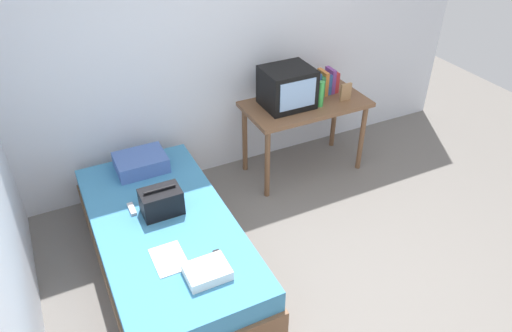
% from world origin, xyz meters
% --- Properties ---
extents(ground_plane, '(8.00, 8.00, 0.00)m').
position_xyz_m(ground_plane, '(0.00, 0.00, 0.00)').
color(ground_plane, slate).
extents(wall_back, '(5.20, 0.10, 2.60)m').
position_xyz_m(wall_back, '(0.00, 2.00, 1.30)').
color(wall_back, silver).
rests_on(wall_back, ground).
extents(bed, '(1.00, 2.00, 0.45)m').
position_xyz_m(bed, '(-0.99, 0.83, 0.22)').
color(bed, brown).
rests_on(bed, ground).
extents(desk, '(1.16, 0.60, 0.75)m').
position_xyz_m(desk, '(0.62, 1.54, 0.65)').
color(desk, brown).
rests_on(desk, ground).
extents(tv, '(0.44, 0.39, 0.36)m').
position_xyz_m(tv, '(0.44, 1.57, 0.93)').
color(tv, black).
rests_on(tv, desk).
extents(water_bottle, '(0.06, 0.06, 0.24)m').
position_xyz_m(water_bottle, '(0.70, 1.43, 0.87)').
color(water_bottle, green).
rests_on(water_bottle, desk).
extents(book_row, '(0.24, 0.16, 0.24)m').
position_xyz_m(book_row, '(0.88, 1.64, 0.85)').
color(book_row, '#2D5699').
rests_on(book_row, desk).
extents(picture_frame, '(0.11, 0.02, 0.17)m').
position_xyz_m(picture_frame, '(0.98, 1.42, 0.83)').
color(picture_frame, '#9E754C').
rests_on(picture_frame, desk).
extents(pillow, '(0.42, 0.33, 0.13)m').
position_xyz_m(pillow, '(-0.96, 1.58, 0.52)').
color(pillow, '#4766AD').
rests_on(pillow, bed).
extents(handbag, '(0.30, 0.20, 0.22)m').
position_xyz_m(handbag, '(-0.97, 0.95, 0.56)').
color(handbag, black).
rests_on(handbag, bed).
extents(magazine, '(0.21, 0.29, 0.01)m').
position_xyz_m(magazine, '(-1.07, 0.46, 0.46)').
color(magazine, white).
rests_on(magazine, bed).
extents(remote_dark, '(0.04, 0.16, 0.02)m').
position_xyz_m(remote_dark, '(-0.77, 0.31, 0.47)').
color(remote_dark, black).
rests_on(remote_dark, bed).
extents(remote_silver, '(0.04, 0.14, 0.02)m').
position_xyz_m(remote_silver, '(-1.17, 1.07, 0.47)').
color(remote_silver, '#B7B7BC').
rests_on(remote_silver, bed).
extents(folded_towel, '(0.28, 0.22, 0.07)m').
position_xyz_m(folded_towel, '(-0.89, 0.21, 0.49)').
color(folded_towel, white).
rests_on(folded_towel, bed).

